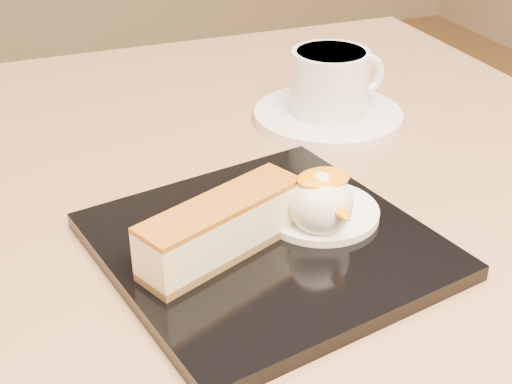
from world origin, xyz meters
name	(u,v)px	position (x,y,z in m)	size (l,w,h in m)	color
table	(229,334)	(0.00, 0.00, 0.56)	(0.80, 0.80, 0.72)	black
dessert_plate	(266,245)	(0.00, -0.09, 0.73)	(0.22, 0.22, 0.01)	black
cheesecake	(222,228)	(-0.04, -0.10, 0.75)	(0.13, 0.08, 0.04)	brown
cream_smear	(320,212)	(0.05, -0.08, 0.73)	(0.09, 0.09, 0.01)	white
ice_cream_scoop	(321,203)	(0.04, -0.10, 0.76)	(0.05, 0.05, 0.05)	white
mango_sauce	(323,178)	(0.04, -0.10, 0.77)	(0.04, 0.03, 0.01)	orange
mint_sprig	(271,199)	(0.02, -0.05, 0.74)	(0.04, 0.03, 0.00)	#297D33
saucer	(328,116)	(0.15, 0.10, 0.72)	(0.15, 0.15, 0.01)	white
coffee_cup	(331,80)	(0.15, 0.10, 0.76)	(0.10, 0.08, 0.06)	white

